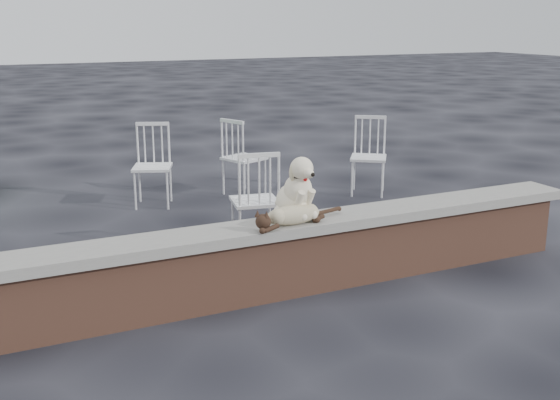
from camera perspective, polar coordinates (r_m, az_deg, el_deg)
name	(u,v)px	position (r m, az deg, el deg)	size (l,w,h in m)	color
ground	(241,300)	(5.30, -3.30, -8.37)	(60.00, 60.00, 0.00)	black
brick_wall	(240,270)	(5.20, -3.34, -5.84)	(6.00, 0.30, 0.50)	brown
capstone	(240,233)	(5.11, -3.39, -2.79)	(6.20, 0.40, 0.08)	slate
dog	(293,186)	(5.28, 1.12, 1.16)	(0.34, 0.44, 0.51)	beige
cat	(293,214)	(5.16, 1.06, -1.15)	(1.00, 0.24, 0.17)	tan
chair_b	(152,166)	(7.91, -10.62, 2.84)	(0.56, 0.56, 0.94)	white
chair_c	(255,199)	(6.33, -2.10, 0.08)	(0.56, 0.56, 0.94)	white
chair_e	(244,157)	(8.30, -3.02, 3.63)	(0.56, 0.56, 0.94)	white
chair_d	(369,156)	(8.39, 7.40, 3.65)	(0.56, 0.56, 0.94)	white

